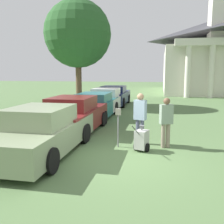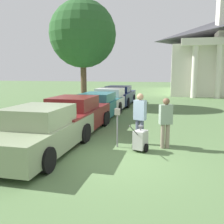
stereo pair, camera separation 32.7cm
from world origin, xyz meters
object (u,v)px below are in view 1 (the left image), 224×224
(parking_meter, at_px, (118,120))
(person_supervisor, at_px, (166,120))
(parked_car_sage, at_px, (43,132))
(parked_car_navy, at_px, (114,96))
(equipment_cart, at_px, (142,139))
(church, at_px, (209,54))
(person_worker, at_px, (140,115))
(parked_car_maroon, at_px, (74,116))
(parked_car_white, at_px, (107,100))
(parked_car_teal, at_px, (95,106))

(parking_meter, bearing_deg, person_supervisor, 8.83)
(parked_car_sage, bearing_deg, parked_car_navy, 89.88)
(equipment_cart, bearing_deg, church, 95.44)
(person_worker, height_order, person_supervisor, person_worker)
(parked_car_maroon, distance_m, equipment_cart, 3.62)
(parked_car_maroon, relative_size, parking_meter, 3.59)
(equipment_cart, bearing_deg, parked_car_sage, -145.29)
(parked_car_white, height_order, person_supervisor, person_supervisor)
(person_worker, bearing_deg, equipment_cart, 119.02)
(person_worker, xyz_separation_m, equipment_cart, (0.13, -0.83, -0.66))
(parked_car_white, bearing_deg, parked_car_teal, -90.12)
(parked_car_teal, bearing_deg, person_worker, -58.35)
(parked_car_sage, height_order, parked_car_maroon, parked_car_maroon)
(parking_meter, bearing_deg, person_worker, 38.16)
(person_worker, bearing_deg, parking_meter, 58.44)
(parked_car_teal, xyz_separation_m, person_worker, (2.89, -4.67, 0.38))
(parked_car_sage, distance_m, parked_car_navy, 12.12)
(parked_car_navy, bearing_deg, church, 58.35)
(parked_car_maroon, bearing_deg, parked_car_navy, 89.88)
(parking_meter, height_order, person_supervisor, person_supervisor)
(parked_car_white, bearing_deg, person_worker, -69.46)
(person_supervisor, relative_size, equipment_cart, 1.71)
(parked_car_navy, relative_size, equipment_cart, 4.89)
(person_supervisor, xyz_separation_m, church, (5.73, 26.27, 3.90))
(parked_car_maroon, xyz_separation_m, parking_meter, (2.19, -1.68, 0.22))
(parked_car_navy, bearing_deg, person_worker, -74.64)
(parked_car_white, bearing_deg, parked_car_navy, 89.88)
(parking_meter, relative_size, person_supervisor, 0.78)
(parked_car_sage, height_order, equipment_cart, parked_car_sage)
(parked_car_sage, xyz_separation_m, person_supervisor, (3.79, 1.38, 0.28))
(person_worker, distance_m, person_supervisor, 0.95)
(parked_car_navy, bearing_deg, parked_car_white, -90.12)
(person_worker, bearing_deg, person_supervisor, -178.16)
(person_supervisor, bearing_deg, parked_car_sage, -1.72)
(parked_car_maroon, bearing_deg, person_supervisor, -20.86)
(parked_car_teal, bearing_deg, parking_meter, -67.31)
(person_worker, distance_m, church, 27.07)
(parked_car_white, distance_m, person_worker, 8.21)
(parked_car_sage, bearing_deg, parked_car_white, 89.88)
(person_worker, bearing_deg, parked_car_sage, 50.39)
(parked_car_navy, height_order, person_worker, person_worker)
(parking_meter, distance_m, equipment_cart, 1.03)
(person_worker, bearing_deg, parked_car_maroon, -1.17)
(parking_meter, bearing_deg, parked_car_teal, 112.81)
(parked_car_sage, bearing_deg, parking_meter, 27.11)
(parked_car_teal, height_order, parked_car_navy, parked_car_navy)
(parked_car_navy, distance_m, person_worker, 10.84)
(parked_car_maroon, height_order, person_worker, person_worker)
(parked_car_teal, height_order, person_worker, person_worker)
(parked_car_teal, relative_size, parked_car_white, 1.07)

